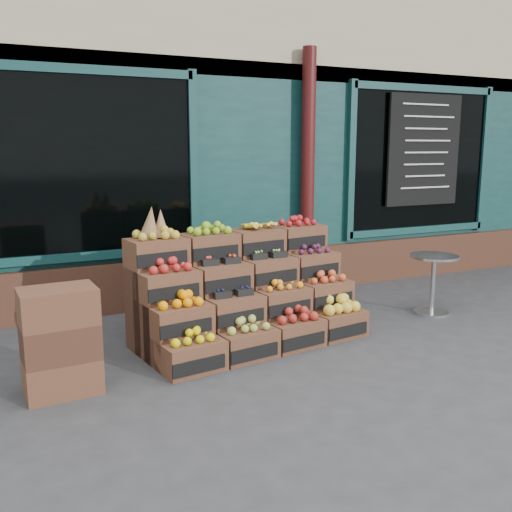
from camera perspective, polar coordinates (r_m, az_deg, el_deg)
name	(u,v)px	position (r m, az deg, el deg)	size (l,w,h in m)	color
ground	(306,353)	(5.58, 5.03, -9.67)	(60.00, 60.00, 0.00)	#363638
shop_facade	(154,120)	(9.98, -10.21, 13.28)	(12.00, 6.24, 4.80)	#103736
crate_display	(245,298)	(5.83, -1.13, -4.23)	(2.38, 1.38, 1.41)	brown
spare_crates	(60,341)	(4.84, -18.98, -8.07)	(0.60, 0.43, 0.87)	brown
bistro_table	(433,277)	(7.04, 17.29, -2.05)	(0.56, 0.56, 0.71)	silver
shopkeeper	(57,232)	(7.36, -19.27, 2.31)	(0.68, 0.45, 1.87)	#154A1E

